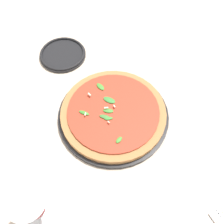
# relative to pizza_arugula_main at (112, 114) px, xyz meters

# --- Properties ---
(ground_plane) EXTENTS (6.00, 6.00, 0.00)m
(ground_plane) POSITION_rel_pizza_arugula_main_xyz_m (0.00, 0.02, -0.02)
(ground_plane) COLOR beige
(pizza_arugula_main) EXTENTS (0.35, 0.35, 0.05)m
(pizza_arugula_main) POSITION_rel_pizza_arugula_main_xyz_m (0.00, 0.00, 0.00)
(pizza_arugula_main) COLOR black
(pizza_arugula_main) RESTS_ON ground_plane
(wine_glass) EXTENTS (0.09, 0.09, 0.16)m
(wine_glass) POSITION_rel_pizza_arugula_main_xyz_m (-0.27, -0.22, 0.09)
(wine_glass) COLOR white
(wine_glass) RESTS_ON ground_plane
(side_plate_white) EXTENTS (0.17, 0.17, 0.02)m
(side_plate_white) POSITION_rel_pizza_arugula_main_xyz_m (-0.09, 0.31, -0.01)
(side_plate_white) COLOR black
(side_plate_white) RESTS_ON ground_plane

